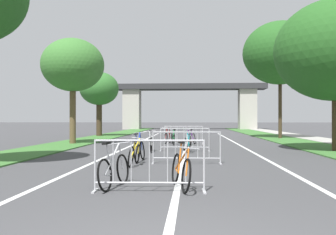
% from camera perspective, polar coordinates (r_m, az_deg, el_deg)
% --- Properties ---
extents(grass_verge_left, '(2.68, 57.89, 0.05)m').
position_cam_1_polar(grass_verge_left, '(28.21, -10.89, -3.14)').
color(grass_verge_left, '#386B2D').
rests_on(grass_verge_left, ground).
extents(grass_verge_right, '(2.68, 57.89, 0.05)m').
position_cam_1_polar(grass_verge_right, '(28.07, 17.01, -3.15)').
color(grass_verge_right, '#386B2D').
rests_on(grass_verge_right, ground).
extents(sidewalk_path_right, '(2.07, 57.89, 0.08)m').
position_cam_1_polar(sidewalk_path_right, '(28.71, 21.62, -3.05)').
color(sidewalk_path_right, '#9E9B93').
rests_on(sidewalk_path_right, ground).
extents(lane_stripe_center, '(0.14, 33.49, 0.01)m').
position_cam_1_polar(lane_stripe_center, '(20.39, 2.82, -4.33)').
color(lane_stripe_center, silver).
rests_on(lane_stripe_center, ground).
extents(lane_stripe_right_lane, '(0.14, 33.49, 0.01)m').
position_cam_1_polar(lane_stripe_right_lane, '(20.57, 11.19, -4.29)').
color(lane_stripe_right_lane, silver).
rests_on(lane_stripe_right_lane, ground).
extents(lane_stripe_left_lane, '(0.14, 33.49, 0.01)m').
position_cam_1_polar(lane_stripe_left_lane, '(20.65, -5.53, -4.28)').
color(lane_stripe_left_lane, silver).
rests_on(lane_stripe_left_lane, ground).
extents(overpass_bridge, '(21.22, 3.25, 6.34)m').
position_cam_1_polar(overpass_bridge, '(51.51, 3.31, 2.85)').
color(overpass_bridge, '#2D2D30').
rests_on(overpass_bridge, ground).
extents(tree_left_oak_mid, '(3.61, 3.61, 6.13)m').
position_cam_1_polar(tree_left_oak_mid, '(22.10, -14.62, 7.85)').
color(tree_left_oak_mid, brown).
rests_on(tree_left_oak_mid, ground).
extents(tree_left_oak_near, '(3.27, 3.27, 5.41)m').
position_cam_1_polar(tree_left_oak_near, '(31.33, -10.68, 4.36)').
color(tree_left_oak_near, '#3D2D1E').
rests_on(tree_left_oak_near, ground).
extents(tree_right_pine_near, '(5.28, 5.28, 6.75)m').
position_cam_1_polar(tree_right_pine_near, '(18.10, 24.54, 9.47)').
color(tree_right_pine_near, '#3D2D1E').
rests_on(tree_right_pine_near, ground).
extents(tree_right_maple_mid, '(5.47, 5.47, 8.67)m').
position_cam_1_polar(tree_right_maple_mid, '(28.68, 17.06, 9.57)').
color(tree_right_maple_mid, '#3D2D1E').
rests_on(tree_right_maple_mid, ground).
extents(crowd_barrier_nearest, '(2.27, 0.53, 1.05)m').
position_cam_1_polar(crowd_barrier_nearest, '(7.42, -2.92, -7.55)').
color(crowd_barrier_nearest, '#ADADB2').
rests_on(crowd_barrier_nearest, ground).
extents(crowd_barrier_second, '(2.26, 0.47, 1.05)m').
position_cam_1_polar(crowd_barrier_second, '(12.00, 2.91, -4.74)').
color(crowd_barrier_second, '#ADADB2').
rests_on(crowd_barrier_second, ground).
extents(crowd_barrier_third, '(2.26, 0.45, 1.05)m').
position_cam_1_polar(crowd_barrier_third, '(16.65, 2.64, -3.48)').
color(crowd_barrier_third, '#ADADB2').
rests_on(crowd_barrier_third, ground).
extents(crowd_barrier_fourth, '(2.26, 0.46, 1.05)m').
position_cam_1_polar(crowd_barrier_fourth, '(21.30, 2.43, -2.77)').
color(crowd_barrier_fourth, '#ADADB2').
rests_on(crowd_barrier_fourth, ground).
extents(bicycle_silver_0, '(0.51, 1.65, 0.99)m').
position_cam_1_polar(bicycle_silver_0, '(7.95, -8.41, -8.06)').
color(bicycle_silver_0, black).
rests_on(bicycle_silver_0, ground).
extents(bicycle_orange_1, '(0.66, 1.75, 0.99)m').
position_cam_1_polar(bicycle_orange_1, '(7.77, 2.00, -8.21)').
color(bicycle_orange_1, black).
rests_on(bicycle_orange_1, ground).
extents(bicycle_yellow_2, '(0.54, 1.61, 0.88)m').
position_cam_1_polar(bicycle_yellow_2, '(11.63, -5.21, -5.70)').
color(bicycle_yellow_2, black).
rests_on(bicycle_yellow_2, ground).
extents(bicycle_purple_3, '(0.75, 1.70, 0.93)m').
position_cam_1_polar(bicycle_purple_3, '(20.79, 3.70, -3.24)').
color(bicycle_purple_3, black).
rests_on(bicycle_purple_3, ground).
extents(bicycle_white_4, '(0.53, 1.65, 0.97)m').
position_cam_1_polar(bicycle_white_4, '(16.31, -2.64, -4.04)').
color(bicycle_white_4, black).
rests_on(bicycle_white_4, ground).
extents(bicycle_green_5, '(0.43, 1.69, 0.88)m').
position_cam_1_polar(bicycle_green_5, '(20.79, 0.85, -3.27)').
color(bicycle_green_5, black).
rests_on(bicycle_green_5, ground).
extents(bicycle_blue_6, '(0.46, 1.67, 1.01)m').
position_cam_1_polar(bicycle_blue_6, '(12.69, -4.52, -5.12)').
color(bicycle_blue_6, black).
rests_on(bicycle_blue_6, ground).
extents(bicycle_red_7, '(0.55, 1.58, 0.98)m').
position_cam_1_polar(bicycle_red_7, '(21.88, 0.00, -3.11)').
color(bicycle_red_7, black).
rests_on(bicycle_red_7, ground).
extents(bicycle_teal_8, '(0.46, 1.67, 0.94)m').
position_cam_1_polar(bicycle_teal_8, '(16.28, 3.00, -4.13)').
color(bicycle_teal_8, black).
rests_on(bicycle_teal_8, ground).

